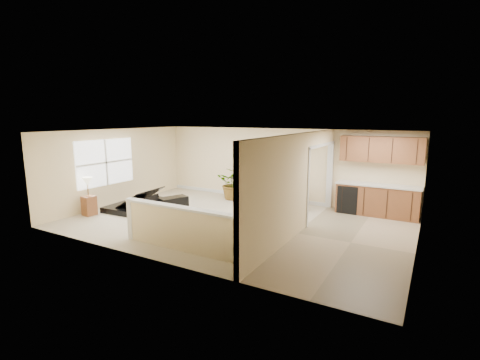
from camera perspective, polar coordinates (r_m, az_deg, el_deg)
The scene contains 20 objects.
floor at distance 9.69m, azimuth -0.92°, elevation -7.02°, with size 9.00×9.00×0.00m, color #BCAC92.
back_wall at distance 12.04m, azimuth 6.31°, elevation 2.46°, with size 9.00×0.04×2.50m, color beige.
front_wall at distance 7.03m, azimuth -13.46°, elevation -3.47°, with size 9.00×0.04×2.50m, color beige.
left_wall at distance 12.27m, azimuth -19.39°, elevation 2.08°, with size 0.04×6.00×2.50m, color beige.
right_wall at distance 8.14m, azimuth 27.55°, elevation -2.49°, with size 0.04×6.00×2.50m, color beige.
ceiling at distance 9.25m, azimuth -0.97°, elevation 7.92°, with size 9.00×6.00×0.04m, color white.
kitchen_vinyl at distance 8.62m, azimuth 17.73°, elevation -9.75°, with size 2.70×6.00×0.01m, color tan.
interior_partition at distance 8.87m, azimuth 9.97°, elevation -0.67°, with size 0.18×5.99×2.50m.
pony_half_wall at distance 7.68m, azimuth -9.24°, elevation -7.79°, with size 3.42×0.22×1.00m.
left_window at distance 11.92m, azimuth -21.20°, elevation 2.71°, with size 0.05×2.15×1.45m, color white.
wall_art_left at distance 12.36m, azimuth 2.24°, elevation 5.06°, with size 0.48×0.04×0.58m.
wall_mirror at distance 11.84m, azimuth 7.65°, elevation 4.98°, with size 0.55×0.04×0.55m.
kitchen_cabinets at distance 10.99m, azimuth 21.16°, elevation -0.95°, with size 2.36×0.65×2.33m.
piano at distance 11.34m, azimuth -16.28°, elevation -1.45°, with size 2.01×2.09×1.56m.
piano_bench at distance 10.56m, azimuth -10.84°, elevation -4.20°, with size 0.41×0.82×0.54m, color black.
loveseat at distance 11.46m, azimuth 5.57°, elevation -2.54°, with size 1.66×1.04×0.90m.
accent_table at distance 12.26m, azimuth -0.22°, elevation -0.83°, with size 0.55×0.55×0.80m.
palm_plant at distance 12.25m, azimuth -1.12°, elevation -0.59°, with size 1.18×1.07×1.15m.
small_plant at distance 11.01m, azimuth 10.39°, elevation -3.96°, with size 0.34×0.34×0.48m.
lamp_stand at distance 11.23m, azimuth -23.58°, elevation -2.90°, with size 0.37×0.37×1.14m.
Camera 1 is at (4.69, -7.97, 2.90)m, focal length 26.00 mm.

